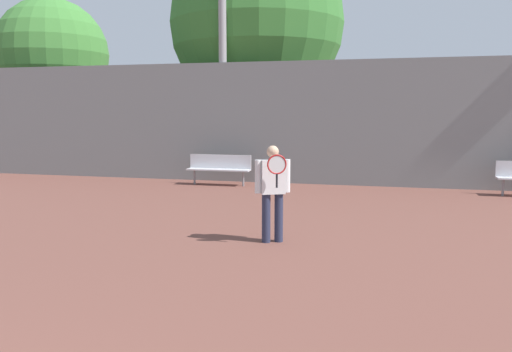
{
  "coord_description": "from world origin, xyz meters",
  "views": [
    {
      "loc": [
        2.8,
        -0.83,
        2.12
      ],
      "look_at": [
        0.57,
        8.17,
        0.92
      ],
      "focal_mm": 35.0,
      "sensor_mm": 36.0,
      "label": 1
    }
  ],
  "objects_px": {
    "bench_courtside_far": "(219,166)",
    "tree_green_broad": "(53,55)",
    "tennis_player": "(273,188)",
    "tree_green_tall": "(257,25)"
  },
  "relations": [
    {
      "from": "tennis_player",
      "to": "tree_green_broad",
      "type": "relative_size",
      "value": 0.24
    },
    {
      "from": "tennis_player",
      "to": "bench_courtside_far",
      "type": "relative_size",
      "value": 0.85
    },
    {
      "from": "tree_green_broad",
      "to": "tennis_player",
      "type": "bearing_deg",
      "value": -42.48
    },
    {
      "from": "tree_green_tall",
      "to": "tree_green_broad",
      "type": "height_order",
      "value": "tree_green_tall"
    },
    {
      "from": "bench_courtside_far",
      "to": "tree_green_broad",
      "type": "xyz_separation_m",
      "value": [
        -8.69,
        4.65,
        3.9
      ]
    },
    {
      "from": "bench_courtside_far",
      "to": "tree_green_broad",
      "type": "relative_size",
      "value": 0.28
    },
    {
      "from": "tennis_player",
      "to": "tree_green_tall",
      "type": "bearing_deg",
      "value": 79.74
    },
    {
      "from": "tennis_player",
      "to": "tree_green_tall",
      "type": "height_order",
      "value": "tree_green_tall"
    },
    {
      "from": "tennis_player",
      "to": "tree_green_broad",
      "type": "bearing_deg",
      "value": 112.01
    },
    {
      "from": "tennis_player",
      "to": "bench_courtside_far",
      "type": "bearing_deg",
      "value": 90.15
    }
  ]
}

